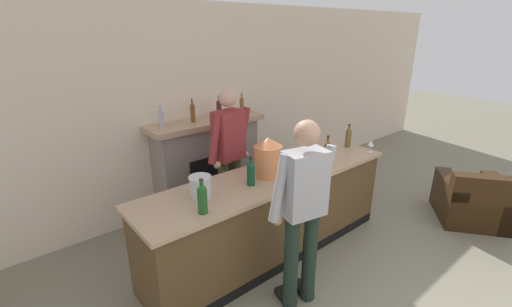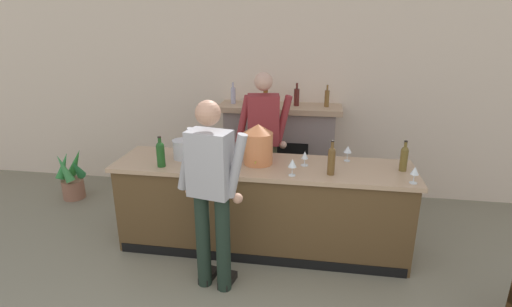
{
  "view_description": "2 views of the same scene",
  "coord_description": "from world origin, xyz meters",
  "px_view_note": "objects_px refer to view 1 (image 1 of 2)",
  "views": [
    {
      "loc": [
        -2.25,
        -0.13,
        2.4
      ],
      "look_at": [
        0.25,
        2.87,
        0.98
      ],
      "focal_mm": 24.0,
      "sensor_mm": 36.0,
      "label": 1
    },
    {
      "loc": [
        0.56,
        -1.44,
        2.37
      ],
      "look_at": [
        -0.07,
        2.44,
        1.02
      ],
      "focal_mm": 28.0,
      "sensor_mm": 36.0,
      "label": 2
    }
  ],
  "objects_px": {
    "person_bartender": "(230,156)",
    "copper_dispenser": "(268,157)",
    "wine_bottle_chardonnay_pale": "(202,198)",
    "ice_bucket_steel": "(200,187)",
    "wine_bottle_cabernet_heavy": "(327,152)",
    "wine_bottle_rose_blush": "(251,172)",
    "person_customer": "(303,210)",
    "wine_glass_near_bucket": "(371,144)",
    "wine_glass_front_left": "(311,164)",
    "wine_glass_front_right": "(310,142)",
    "armchair_black": "(473,203)",
    "wine_bottle_merlot_tall": "(348,137)",
    "fireplace_stone": "(208,164)",
    "wine_glass_back_row": "(298,156)"
  },
  "relations": [
    {
      "from": "person_customer",
      "to": "wine_bottle_chardonnay_pale",
      "type": "relative_size",
      "value": 5.61
    },
    {
      "from": "wine_bottle_chardonnay_pale",
      "to": "wine_glass_near_bucket",
      "type": "xyz_separation_m",
      "value": [
        2.41,
        -0.04,
        -0.03
      ]
    },
    {
      "from": "person_customer",
      "to": "wine_glass_near_bucket",
      "type": "distance_m",
      "value": 1.82
    },
    {
      "from": "person_bartender",
      "to": "copper_dispenser",
      "type": "height_order",
      "value": "person_bartender"
    },
    {
      "from": "wine_bottle_cabernet_heavy",
      "to": "person_bartender",
      "type": "bearing_deg",
      "value": 132.95
    },
    {
      "from": "person_bartender",
      "to": "person_customer",
      "type": "bearing_deg",
      "value": -99.98
    },
    {
      "from": "ice_bucket_steel",
      "to": "wine_glass_front_right",
      "type": "bearing_deg",
      "value": 6.72
    },
    {
      "from": "wine_bottle_cabernet_heavy",
      "to": "wine_glass_back_row",
      "type": "relative_size",
      "value": 2.25
    },
    {
      "from": "armchair_black",
      "to": "wine_bottle_rose_blush",
      "type": "height_order",
      "value": "wine_bottle_rose_blush"
    },
    {
      "from": "person_customer",
      "to": "wine_bottle_chardonnay_pale",
      "type": "height_order",
      "value": "person_customer"
    },
    {
      "from": "wine_glass_near_bucket",
      "to": "wine_glass_front_right",
      "type": "height_order",
      "value": "wine_glass_front_right"
    },
    {
      "from": "person_customer",
      "to": "wine_glass_front_left",
      "type": "distance_m",
      "value": 0.82
    },
    {
      "from": "ice_bucket_steel",
      "to": "wine_bottle_chardonnay_pale",
      "type": "bearing_deg",
      "value": -117.68
    },
    {
      "from": "wine_bottle_rose_blush",
      "to": "wine_bottle_cabernet_heavy",
      "type": "relative_size",
      "value": 0.86
    },
    {
      "from": "person_bartender",
      "to": "armchair_black",
      "type": "bearing_deg",
      "value": -35.97
    },
    {
      "from": "person_customer",
      "to": "ice_bucket_steel",
      "type": "xyz_separation_m",
      "value": [
        -0.52,
        0.78,
        0.09
      ]
    },
    {
      "from": "wine_glass_back_row",
      "to": "wine_glass_front_right",
      "type": "xyz_separation_m",
      "value": [
        0.43,
        0.2,
        0.02
      ]
    },
    {
      "from": "wine_bottle_merlot_tall",
      "to": "wine_bottle_chardonnay_pale",
      "type": "bearing_deg",
      "value": -173.58
    },
    {
      "from": "fireplace_stone",
      "to": "wine_glass_front_right",
      "type": "xyz_separation_m",
      "value": [
        0.82,
        -1.12,
        0.42
      ]
    },
    {
      "from": "person_customer",
      "to": "copper_dispenser",
      "type": "height_order",
      "value": "person_customer"
    },
    {
      "from": "wine_glass_front_left",
      "to": "wine_bottle_cabernet_heavy",
      "type": "bearing_deg",
      "value": 13.47
    },
    {
      "from": "copper_dispenser",
      "to": "wine_glass_front_left",
      "type": "distance_m",
      "value": 0.47
    },
    {
      "from": "wine_glass_back_row",
      "to": "wine_glass_front_right",
      "type": "distance_m",
      "value": 0.48
    },
    {
      "from": "armchair_black",
      "to": "wine_bottle_chardonnay_pale",
      "type": "xyz_separation_m",
      "value": [
        -3.47,
        0.99,
        0.83
      ]
    },
    {
      "from": "wine_glass_front_left",
      "to": "person_bartender",
      "type": "bearing_deg",
      "value": 114.09
    },
    {
      "from": "person_bartender",
      "to": "wine_bottle_merlot_tall",
      "type": "bearing_deg",
      "value": -22.69
    },
    {
      "from": "copper_dispenser",
      "to": "wine_bottle_chardonnay_pale",
      "type": "bearing_deg",
      "value": -165.53
    },
    {
      "from": "armchair_black",
      "to": "person_bartender",
      "type": "xyz_separation_m",
      "value": [
        -2.57,
        1.86,
        0.74
      ]
    },
    {
      "from": "wine_bottle_rose_blush",
      "to": "wine_bottle_cabernet_heavy",
      "type": "distance_m",
      "value": 1.02
    },
    {
      "from": "wine_glass_front_left",
      "to": "person_customer",
      "type": "bearing_deg",
      "value": -143.25
    },
    {
      "from": "wine_bottle_cabernet_heavy",
      "to": "wine_glass_back_row",
      "type": "height_order",
      "value": "wine_bottle_cabernet_heavy"
    },
    {
      "from": "copper_dispenser",
      "to": "wine_glass_front_left",
      "type": "relative_size",
      "value": 2.51
    },
    {
      "from": "fireplace_stone",
      "to": "ice_bucket_steel",
      "type": "xyz_separation_m",
      "value": [
        -0.89,
        -1.32,
        0.41
      ]
    },
    {
      "from": "person_bartender",
      "to": "wine_bottle_chardonnay_pale",
      "type": "distance_m",
      "value": 1.26
    },
    {
      "from": "armchair_black",
      "to": "wine_glass_back_row",
      "type": "xyz_separation_m",
      "value": [
        -2.06,
        1.24,
        0.8
      ]
    },
    {
      "from": "ice_bucket_steel",
      "to": "wine_bottle_cabernet_heavy",
      "type": "height_order",
      "value": "wine_bottle_cabernet_heavy"
    },
    {
      "from": "armchair_black",
      "to": "person_bartender",
      "type": "relative_size",
      "value": 0.63
    },
    {
      "from": "wine_bottle_merlot_tall",
      "to": "wine_glass_front_right",
      "type": "bearing_deg",
      "value": 159.56
    },
    {
      "from": "wine_bottle_cabernet_heavy",
      "to": "wine_glass_near_bucket",
      "type": "distance_m",
      "value": 0.74
    },
    {
      "from": "wine_bottle_chardonnay_pale",
      "to": "wine_glass_front_left",
      "type": "xyz_separation_m",
      "value": [
        1.31,
        -0.03,
        -0.02
      ]
    },
    {
      "from": "wine_bottle_chardonnay_pale",
      "to": "person_bartender",
      "type": "bearing_deg",
      "value": 44.18
    },
    {
      "from": "person_customer",
      "to": "ice_bucket_steel",
      "type": "bearing_deg",
      "value": 123.71
    },
    {
      "from": "ice_bucket_steel",
      "to": "wine_bottle_cabernet_heavy",
      "type": "distance_m",
      "value": 1.55
    },
    {
      "from": "fireplace_stone",
      "to": "wine_glass_front_right",
      "type": "distance_m",
      "value": 1.45
    },
    {
      "from": "wine_bottle_merlot_tall",
      "to": "wine_glass_front_right",
      "type": "relative_size",
      "value": 1.84
    },
    {
      "from": "ice_bucket_steel",
      "to": "wine_bottle_chardonnay_pale",
      "type": "relative_size",
      "value": 0.67
    },
    {
      "from": "person_bartender",
      "to": "wine_glass_front_right",
      "type": "xyz_separation_m",
      "value": [
        0.94,
        -0.42,
        0.08
      ]
    },
    {
      "from": "fireplace_stone",
      "to": "wine_bottle_rose_blush",
      "type": "xyz_separation_m",
      "value": [
        -0.37,
        -1.41,
        0.43
      ]
    },
    {
      "from": "person_customer",
      "to": "armchair_black",
      "type": "bearing_deg",
      "value": -9.36
    },
    {
      "from": "wine_bottle_chardonnay_pale",
      "to": "wine_glass_back_row",
      "type": "height_order",
      "value": "wine_bottle_chardonnay_pale"
    }
  ]
}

